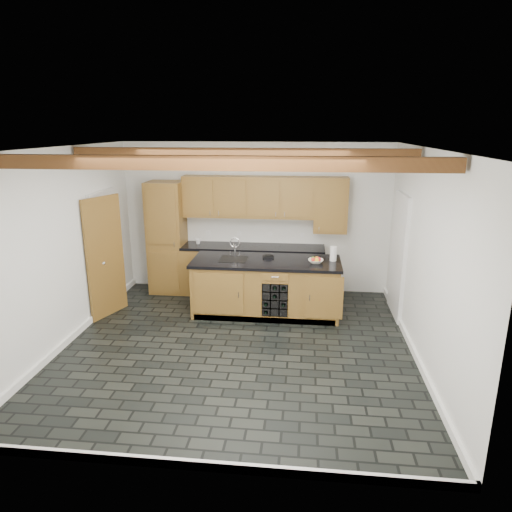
{
  "coord_description": "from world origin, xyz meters",
  "views": [
    {
      "loc": [
        0.91,
        -5.93,
        3.06
      ],
      "look_at": [
        0.18,
        0.8,
        1.14
      ],
      "focal_mm": 32.0,
      "sensor_mm": 36.0,
      "label": 1
    }
  ],
  "objects_px": {
    "island": "(266,287)",
    "fruit_bowl": "(316,261)",
    "kitchen_scale": "(268,256)",
    "paper_towel": "(333,254)"
  },
  "relations": [
    {
      "from": "island",
      "to": "kitchen_scale",
      "type": "bearing_deg",
      "value": 85.11
    },
    {
      "from": "fruit_bowl",
      "to": "paper_towel",
      "type": "bearing_deg",
      "value": 28.57
    },
    {
      "from": "island",
      "to": "fruit_bowl",
      "type": "distance_m",
      "value": 0.95
    },
    {
      "from": "island",
      "to": "fruit_bowl",
      "type": "relative_size",
      "value": 10.16
    },
    {
      "from": "kitchen_scale",
      "to": "paper_towel",
      "type": "relative_size",
      "value": 0.81
    },
    {
      "from": "kitchen_scale",
      "to": "fruit_bowl",
      "type": "height_order",
      "value": "fruit_bowl"
    },
    {
      "from": "island",
      "to": "kitchen_scale",
      "type": "distance_m",
      "value": 0.52
    },
    {
      "from": "island",
      "to": "fruit_bowl",
      "type": "xyz_separation_m",
      "value": [
        0.81,
        -0.05,
        0.5
      ]
    },
    {
      "from": "fruit_bowl",
      "to": "paper_towel",
      "type": "height_order",
      "value": "paper_towel"
    },
    {
      "from": "island",
      "to": "kitchen_scale",
      "type": "height_order",
      "value": "kitchen_scale"
    }
  ]
}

